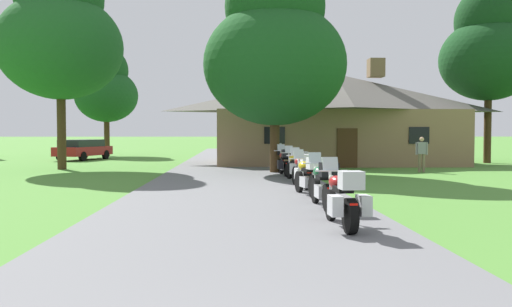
{
  "coord_description": "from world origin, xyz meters",
  "views": [
    {
      "loc": [
        -0.06,
        -2.23,
        1.85
      ],
      "look_at": [
        0.78,
        18.25,
        1.04
      ],
      "focal_mm": 36.58,
      "sensor_mm": 36.0,
      "label": 1
    }
  ],
  "objects_px": {
    "motorcycle_red_nearest_to_camera": "(343,200)",
    "bystander_gray_shirt_near_lodge": "(422,153)",
    "motorcycle_green_second_in_row": "(323,185)",
    "parked_red_suv_far_left": "(83,149)",
    "motorcycle_red_sixth_in_row": "(285,163)",
    "motorcycle_red_fourth_in_row": "(303,171)",
    "motorcycle_yellow_third_in_row": "(308,176)",
    "motorcycle_white_farthest_in_row": "(280,159)",
    "tree_left_far": "(106,88)",
    "tree_left_near": "(60,32)",
    "tree_by_lodge_front": "(275,47)",
    "tree_right_of_lodge": "(489,48)",
    "motorcycle_yellow_fifth_in_row": "(297,166)"
  },
  "relations": [
    {
      "from": "motorcycle_red_nearest_to_camera",
      "to": "bystander_gray_shirt_near_lodge",
      "type": "bearing_deg",
      "value": 61.82
    },
    {
      "from": "motorcycle_green_second_in_row",
      "to": "parked_red_suv_far_left",
      "type": "bearing_deg",
      "value": 114.79
    },
    {
      "from": "motorcycle_red_sixth_in_row",
      "to": "motorcycle_red_fourth_in_row",
      "type": "bearing_deg",
      "value": -92.12
    },
    {
      "from": "motorcycle_red_nearest_to_camera",
      "to": "motorcycle_yellow_third_in_row",
      "type": "xyz_separation_m",
      "value": [
        0.07,
        5.16,
        0.01
      ]
    },
    {
      "from": "motorcycle_green_second_in_row",
      "to": "motorcycle_white_farthest_in_row",
      "type": "distance_m",
      "value": 11.85
    },
    {
      "from": "motorcycle_green_second_in_row",
      "to": "bystander_gray_shirt_near_lodge",
      "type": "xyz_separation_m",
      "value": [
        6.71,
        11.89,
        0.31
      ]
    },
    {
      "from": "bystander_gray_shirt_near_lodge",
      "to": "parked_red_suv_far_left",
      "type": "height_order",
      "value": "bystander_gray_shirt_near_lodge"
    },
    {
      "from": "motorcycle_red_fourth_in_row",
      "to": "tree_left_far",
      "type": "xyz_separation_m",
      "value": [
        -12.55,
        25.73,
        4.85
      ]
    },
    {
      "from": "motorcycle_green_second_in_row",
      "to": "parked_red_suv_far_left",
      "type": "relative_size",
      "value": 0.42
    },
    {
      "from": "motorcycle_green_second_in_row",
      "to": "bystander_gray_shirt_near_lodge",
      "type": "relative_size",
      "value": 1.25
    },
    {
      "from": "motorcycle_red_sixth_in_row",
      "to": "tree_left_far",
      "type": "height_order",
      "value": "tree_left_far"
    },
    {
      "from": "motorcycle_red_nearest_to_camera",
      "to": "bystander_gray_shirt_near_lodge",
      "type": "height_order",
      "value": "bystander_gray_shirt_near_lodge"
    },
    {
      "from": "tree_left_near",
      "to": "tree_left_far",
      "type": "bearing_deg",
      "value": 95.6
    },
    {
      "from": "motorcycle_green_second_in_row",
      "to": "tree_by_lodge_front",
      "type": "relative_size",
      "value": 0.21
    },
    {
      "from": "motorcycle_green_second_in_row",
      "to": "tree_right_of_lodge",
      "type": "distance_m",
      "value": 24.39
    },
    {
      "from": "bystander_gray_shirt_near_lodge",
      "to": "tree_right_of_lodge",
      "type": "bearing_deg",
      "value": 62.63
    },
    {
      "from": "motorcycle_yellow_fifth_in_row",
      "to": "bystander_gray_shirt_near_lodge",
      "type": "distance_m",
      "value": 8.12
    },
    {
      "from": "motorcycle_red_fourth_in_row",
      "to": "parked_red_suv_far_left",
      "type": "xyz_separation_m",
      "value": [
        -12.63,
        19.34,
        0.17
      ]
    },
    {
      "from": "tree_right_of_lodge",
      "to": "motorcycle_red_sixth_in_row",
      "type": "bearing_deg",
      "value": -143.92
    },
    {
      "from": "motorcycle_red_nearest_to_camera",
      "to": "motorcycle_red_fourth_in_row",
      "type": "xyz_separation_m",
      "value": [
        0.21,
        7.26,
        0.0
      ]
    },
    {
      "from": "tree_left_near",
      "to": "motorcycle_red_fourth_in_row",
      "type": "bearing_deg",
      "value": -42.26
    },
    {
      "from": "bystander_gray_shirt_near_lodge",
      "to": "tree_by_lodge_front",
      "type": "bearing_deg",
      "value": -161.29
    },
    {
      "from": "motorcycle_red_nearest_to_camera",
      "to": "bystander_gray_shirt_near_lodge",
      "type": "relative_size",
      "value": 1.25
    },
    {
      "from": "tree_left_far",
      "to": "parked_red_suv_far_left",
      "type": "bearing_deg",
      "value": -90.72
    },
    {
      "from": "motorcycle_red_fourth_in_row",
      "to": "tree_left_far",
      "type": "relative_size",
      "value": 0.24
    },
    {
      "from": "tree_left_far",
      "to": "parked_red_suv_far_left",
      "type": "relative_size",
      "value": 1.77
    },
    {
      "from": "motorcycle_red_nearest_to_camera",
      "to": "bystander_gray_shirt_near_lodge",
      "type": "distance_m",
      "value": 16.12
    },
    {
      "from": "motorcycle_white_farthest_in_row",
      "to": "tree_left_far",
      "type": "distance_m",
      "value": 22.74
    },
    {
      "from": "tree_left_far",
      "to": "bystander_gray_shirt_near_lodge",
      "type": "bearing_deg",
      "value": -43.82
    },
    {
      "from": "motorcycle_yellow_third_in_row",
      "to": "motorcycle_red_fourth_in_row",
      "type": "relative_size",
      "value": 1.0
    },
    {
      "from": "motorcycle_red_sixth_in_row",
      "to": "tree_by_lodge_front",
      "type": "height_order",
      "value": "tree_by_lodge_front"
    },
    {
      "from": "tree_by_lodge_front",
      "to": "parked_red_suv_far_left",
      "type": "height_order",
      "value": "tree_by_lodge_front"
    },
    {
      "from": "motorcycle_yellow_fifth_in_row",
      "to": "motorcycle_yellow_third_in_row",
      "type": "bearing_deg",
      "value": -104.13
    },
    {
      "from": "motorcycle_yellow_third_in_row",
      "to": "tree_left_near",
      "type": "relative_size",
      "value": 0.19
    },
    {
      "from": "motorcycle_white_farthest_in_row",
      "to": "tree_by_lodge_front",
      "type": "xyz_separation_m",
      "value": [
        -0.29,
        -0.38,
        5.12
      ]
    },
    {
      "from": "motorcycle_red_sixth_in_row",
      "to": "tree_left_far",
      "type": "xyz_separation_m",
      "value": [
        -12.43,
        20.85,
        4.85
      ]
    },
    {
      "from": "motorcycle_yellow_third_in_row",
      "to": "tree_left_near",
      "type": "distance_m",
      "value": 17.45
    },
    {
      "from": "tree_right_of_lodge",
      "to": "parked_red_suv_far_left",
      "type": "distance_m",
      "value": 27.16
    },
    {
      "from": "tree_left_far",
      "to": "tree_by_lodge_front",
      "type": "xyz_separation_m",
      "value": [
        12.16,
        -18.78,
        0.28
      ]
    },
    {
      "from": "bystander_gray_shirt_near_lodge",
      "to": "tree_right_of_lodge",
      "type": "xyz_separation_m",
      "value": [
        6.8,
        7.37,
        6.13
      ]
    },
    {
      "from": "motorcycle_white_farthest_in_row",
      "to": "tree_by_lodge_front",
      "type": "height_order",
      "value": "tree_by_lodge_front"
    },
    {
      "from": "bystander_gray_shirt_near_lodge",
      "to": "motorcycle_white_farthest_in_row",
      "type": "bearing_deg",
      "value": -164.41
    },
    {
      "from": "motorcycle_yellow_third_in_row",
      "to": "parked_red_suv_far_left",
      "type": "bearing_deg",
      "value": 110.64
    },
    {
      "from": "bystander_gray_shirt_near_lodge",
      "to": "parked_red_suv_far_left",
      "type": "distance_m",
      "value": 22.65
    },
    {
      "from": "bystander_gray_shirt_near_lodge",
      "to": "tree_by_lodge_front",
      "type": "distance_m",
      "value": 8.49
    },
    {
      "from": "motorcycle_red_nearest_to_camera",
      "to": "motorcycle_green_second_in_row",
      "type": "relative_size",
      "value": 1.0
    },
    {
      "from": "motorcycle_green_second_in_row",
      "to": "tree_by_lodge_front",
      "type": "distance_m",
      "value": 12.57
    },
    {
      "from": "tree_by_lodge_front",
      "to": "tree_left_near",
      "type": "bearing_deg",
      "value": 163.91
    },
    {
      "from": "motorcycle_red_nearest_to_camera",
      "to": "tree_by_lodge_front",
      "type": "bearing_deg",
      "value": 87.51
    },
    {
      "from": "bystander_gray_shirt_near_lodge",
      "to": "tree_left_far",
      "type": "relative_size",
      "value": 0.19
    }
  ]
}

